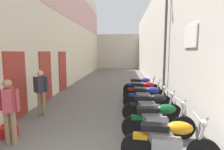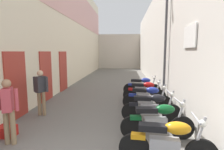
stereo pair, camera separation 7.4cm
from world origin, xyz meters
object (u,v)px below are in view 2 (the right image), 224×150
Objects in this scene: motorcycle_third at (152,107)px; motorcycle_sixth at (142,86)px; pedestrian_mid_alley at (41,89)px; plastic_crate at (7,131)px; pedestrian_by_doorway at (8,107)px; motorcycle_fourth at (147,97)px; motorcycle_second at (158,120)px; motorcycle_nearest at (168,141)px; motorcycle_fifth at (144,91)px; street_lamp at (163,37)px.

motorcycle_sixth is at bearing 90.00° from motorcycle_third.
pedestrian_mid_alley reaches higher than plastic_crate.
motorcycle_fourth is at bearing 38.04° from pedestrian_by_doorway.
pedestrian_mid_alley is (-3.70, -0.80, 0.42)m from motorcycle_fourth.
motorcycle_third is (0.00, 1.09, 0.00)m from motorcycle_second.
pedestrian_by_doorway is (-3.53, 0.55, 0.42)m from motorcycle_nearest.
motorcycle_second and motorcycle_fifth have the same top height.
pedestrian_mid_alley reaches higher than motorcycle_fifth.
motorcycle_sixth is (-0.00, 3.44, 0.00)m from motorcycle_third.
motorcycle_third and motorcycle_fourth have the same top height.
motorcycle_sixth reaches higher than plastic_crate.
motorcycle_fourth reaches higher than plastic_crate.
motorcycle_nearest is at bearing -90.00° from motorcycle_sixth.
motorcycle_nearest reaches higher than plastic_crate.
pedestrian_by_doorway is (-3.53, -1.62, 0.42)m from motorcycle_third.
motorcycle_sixth is (0.00, 2.30, 0.00)m from motorcycle_fourth.
motorcycle_nearest is 4.92m from street_lamp.
plastic_crate is at bearing -96.23° from pedestrian_mid_alley.
pedestrian_by_doorway is (-3.53, -2.76, 0.42)m from motorcycle_fourth.
motorcycle_fourth is 4.51m from pedestrian_by_doorway.
motorcycle_nearest is 1.18× the size of pedestrian_mid_alley.
motorcycle_third is (0.00, 2.17, 0.00)m from motorcycle_nearest.
motorcycle_sixth is 1.18× the size of pedestrian_by_doorway.
motorcycle_second is 1.18× the size of pedestrian_mid_alley.
plastic_crate is at bearing -148.12° from motorcycle_fourth.
motorcycle_nearest and motorcycle_sixth have the same top height.
motorcycle_second is 4.00m from street_lamp.
motorcycle_nearest is 1.00× the size of motorcycle_third.
pedestrian_mid_alley is at bearing 94.89° from pedestrian_by_doorway.
motorcycle_fourth and motorcycle_fifth have the same top height.
motorcycle_fourth is 1.17× the size of pedestrian_by_doorway.
pedestrian_mid_alley is (-3.70, 1.44, 0.42)m from motorcycle_second.
street_lamp is (0.70, 0.99, 2.27)m from motorcycle_fourth.
pedestrian_mid_alley is (-3.70, 0.35, 0.42)m from motorcycle_third.
motorcycle_sixth is 1.18× the size of pedestrian_mid_alley.
plastic_crate is (-0.34, 0.35, -0.78)m from pedestrian_by_doorway.
motorcycle_fourth is at bearing 12.19° from pedestrian_mid_alley.
pedestrian_by_doorway reaches higher than motorcycle_nearest.
street_lamp is (4.40, 1.79, 1.86)m from pedestrian_mid_alley.
street_lamp is (4.58, 3.40, 2.63)m from plastic_crate.
motorcycle_fourth is at bearing 90.00° from motorcycle_second.
motorcycle_fifth is at bearing -90.00° from motorcycle_sixth.
motorcycle_sixth is at bearing 90.00° from motorcycle_fourth.
motorcycle_third reaches higher than plastic_crate.
motorcycle_fifth is (-0.00, 4.39, 0.00)m from motorcycle_nearest.
motorcycle_third is at bearing -90.00° from motorcycle_fifth.
motorcycle_sixth is at bearing 90.00° from motorcycle_nearest.
pedestrian_by_doorway is 1.00× the size of pedestrian_mid_alley.
motorcycle_third is 1.01× the size of motorcycle_fifth.
pedestrian_by_doorway reaches higher than motorcycle_fourth.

